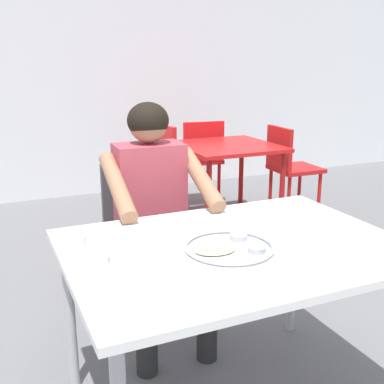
# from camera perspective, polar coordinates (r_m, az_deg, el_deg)

# --- Properties ---
(back_wall) EXTENTS (12.00, 0.12, 3.40)m
(back_wall) POSITION_cam_1_polar(r_m,az_deg,el_deg) (5.11, -15.06, 18.45)
(back_wall) COLOR white
(back_wall) RESTS_ON ground
(table_foreground) EXTENTS (1.26, 0.91, 0.73)m
(table_foreground) POSITION_cam_1_polar(r_m,az_deg,el_deg) (1.84, 5.18, -8.13)
(table_foreground) COLOR white
(table_foreground) RESTS_ON ground
(thali_tray) EXTENTS (0.33, 0.33, 0.03)m
(thali_tray) POSITION_cam_1_polar(r_m,az_deg,el_deg) (1.76, 4.47, -6.61)
(thali_tray) COLOR #B7BABF
(thali_tray) RESTS_ON table_foreground
(drinking_cup) EXTENTS (0.08, 0.08, 0.11)m
(drinking_cup) POSITION_cam_1_polar(r_m,az_deg,el_deg) (1.65, -11.48, -6.67)
(drinking_cup) COLOR white
(drinking_cup) RESTS_ON table_foreground
(chair_foreground) EXTENTS (0.43, 0.44, 0.86)m
(chair_foreground) POSITION_cam_1_polar(r_m,az_deg,el_deg) (2.62, -5.83, -4.59)
(chair_foreground) COLOR #3F3F44
(chair_foreground) RESTS_ON ground
(diner_foreground) EXTENTS (0.50, 0.56, 1.20)m
(diner_foreground) POSITION_cam_1_polar(r_m,az_deg,el_deg) (2.35, -4.41, -1.30)
(diner_foreground) COLOR #292929
(diner_foreground) RESTS_ON ground
(table_background_red) EXTENTS (0.79, 0.80, 0.71)m
(table_background_red) POSITION_cam_1_polar(r_m,az_deg,el_deg) (4.04, 4.24, 4.39)
(table_background_red) COLOR red
(table_background_red) RESTS_ON ground
(chair_red_left) EXTENTS (0.45, 0.44, 0.90)m
(chair_red_left) POSITION_cam_1_polar(r_m,az_deg,el_deg) (3.83, -4.73, 2.26)
(chair_red_left) COLOR red
(chair_red_left) RESTS_ON ground
(chair_red_right) EXTENTS (0.42, 0.40, 0.83)m
(chair_red_right) POSITION_cam_1_polar(r_m,az_deg,el_deg) (4.36, 11.54, 3.28)
(chair_red_right) COLOR red
(chair_red_right) RESTS_ON ground
(chair_red_far) EXTENTS (0.46, 0.44, 0.84)m
(chair_red_far) POSITION_cam_1_polar(r_m,az_deg,el_deg) (4.62, 0.98, 4.37)
(chair_red_far) COLOR red
(chair_red_far) RESTS_ON ground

